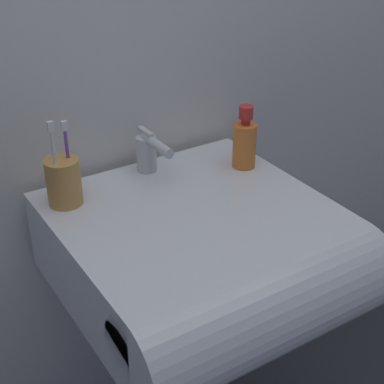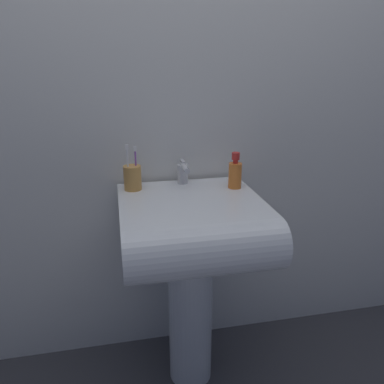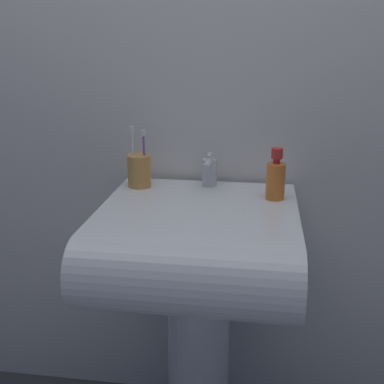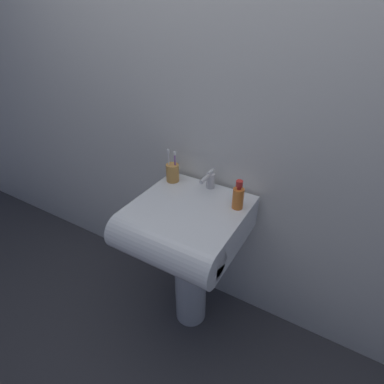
{
  "view_description": "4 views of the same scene",
  "coord_description": "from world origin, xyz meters",
  "views": [
    {
      "loc": [
        -0.55,
        -0.87,
        1.45
      ],
      "look_at": [
        0.02,
        0.02,
        0.86
      ],
      "focal_mm": 55.0,
      "sensor_mm": 36.0,
      "label": 1
    },
    {
      "loc": [
        -0.26,
        -1.3,
        1.33
      ],
      "look_at": [
        0.01,
        0.01,
        0.86
      ],
      "focal_mm": 35.0,
      "sensor_mm": 36.0,
      "label": 2
    },
    {
      "loc": [
        0.16,
        -1.23,
        1.28
      ],
      "look_at": [
        -0.02,
        -0.0,
        0.88
      ],
      "focal_mm": 45.0,
      "sensor_mm": 36.0,
      "label": 3
    },
    {
      "loc": [
        0.62,
        -1.03,
        1.66
      ],
      "look_at": [
        -0.01,
        0.03,
        0.89
      ],
      "focal_mm": 28.0,
      "sensor_mm": 36.0,
      "label": 4
    }
  ],
  "objects": [
    {
      "name": "sink_pedestal",
      "position": [
        0.0,
        0.0,
        0.33
      ],
      "size": [
        0.18,
        0.18,
        0.66
      ],
      "primitive_type": "cylinder",
      "color": "white",
      "rests_on": "ground"
    },
    {
      "name": "wall_back",
      "position": [
        0.0,
        0.29,
        1.2
      ],
      "size": [
        5.0,
        0.05,
        2.4
      ],
      "primitive_type": "cube",
      "color": "silver",
      "rests_on": "ground"
    },
    {
      "name": "ground_plane",
      "position": [
        0.0,
        0.0,
        0.0
      ],
      "size": [
        6.0,
        6.0,
        0.0
      ],
      "primitive_type": "plane",
      "color": "#38383D",
      "rests_on": "ground"
    },
    {
      "name": "soap_bottle",
      "position": [
        0.21,
        0.09,
        0.9
      ],
      "size": [
        0.05,
        0.05,
        0.15
      ],
      "color": "orange",
      "rests_on": "sink_basin"
    },
    {
      "name": "sink_basin",
      "position": [
        0.0,
        -0.07,
        0.75
      ],
      "size": [
        0.53,
        0.57,
        0.18
      ],
      "color": "white",
      "rests_on": "sink_pedestal"
    },
    {
      "name": "faucet",
      "position": [
        0.01,
        0.18,
        0.89
      ],
      "size": [
        0.04,
        0.13,
        0.1
      ],
      "color": "silver",
      "rests_on": "sink_basin"
    },
    {
      "name": "toothbrush_cup",
      "position": [
        -0.21,
        0.15,
        0.89
      ],
      "size": [
        0.07,
        0.07,
        0.19
      ],
      "color": "#D19347",
      "rests_on": "sink_basin"
    }
  ]
}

